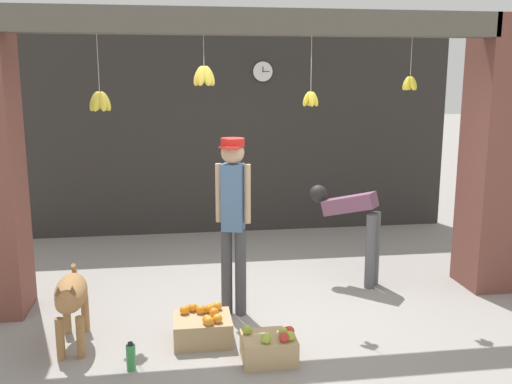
{
  "coord_description": "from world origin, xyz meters",
  "views": [
    {
      "loc": [
        -0.85,
        -5.4,
        2.3
      ],
      "look_at": [
        0.0,
        0.45,
        1.12
      ],
      "focal_mm": 40.0,
      "sensor_mm": 36.0,
      "label": 1
    }
  ],
  "objects_px": {
    "worker_stooping": "(353,220)",
    "fruit_crate_oranges": "(203,327)",
    "wall_clock": "(263,72)",
    "shopkeeper": "(233,211)",
    "dog": "(71,297)",
    "fruit_crate_apples": "(270,347)",
    "water_bottle": "(131,357)"
  },
  "relations": [
    {
      "from": "fruit_crate_oranges",
      "to": "water_bottle",
      "type": "height_order",
      "value": "fruit_crate_oranges"
    },
    {
      "from": "shopkeeper",
      "to": "water_bottle",
      "type": "height_order",
      "value": "shopkeeper"
    },
    {
      "from": "dog",
      "to": "worker_stooping",
      "type": "relative_size",
      "value": 0.9
    },
    {
      "from": "dog",
      "to": "fruit_crate_oranges",
      "type": "relative_size",
      "value": 1.92
    },
    {
      "from": "shopkeeper",
      "to": "water_bottle",
      "type": "xyz_separation_m",
      "value": [
        -0.93,
        -0.99,
        -0.94
      ]
    },
    {
      "from": "fruit_crate_apples",
      "to": "wall_clock",
      "type": "relative_size",
      "value": 1.46
    },
    {
      "from": "shopkeeper",
      "to": "fruit_crate_oranges",
      "type": "distance_m",
      "value": 1.12
    },
    {
      "from": "fruit_crate_apples",
      "to": "wall_clock",
      "type": "xyz_separation_m",
      "value": [
        0.58,
        4.08,
        2.27
      ]
    },
    {
      "from": "worker_stooping",
      "to": "fruit_crate_oranges",
      "type": "xyz_separation_m",
      "value": [
        -1.77,
        -1.25,
        -0.6
      ]
    },
    {
      "from": "water_bottle",
      "to": "wall_clock",
      "type": "height_order",
      "value": "wall_clock"
    },
    {
      "from": "water_bottle",
      "to": "wall_clock",
      "type": "distance_m",
      "value": 4.97
    },
    {
      "from": "shopkeeper",
      "to": "wall_clock",
      "type": "height_order",
      "value": "wall_clock"
    },
    {
      "from": "worker_stooping",
      "to": "dog",
      "type": "bearing_deg",
      "value": 151.72
    },
    {
      "from": "worker_stooping",
      "to": "fruit_crate_oranges",
      "type": "bearing_deg",
      "value": 164.31
    },
    {
      "from": "dog",
      "to": "wall_clock",
      "type": "distance_m",
      "value": 4.65
    },
    {
      "from": "fruit_crate_oranges",
      "to": "water_bottle",
      "type": "xyz_separation_m",
      "value": [
        -0.6,
        -0.44,
        -0.02
      ]
    },
    {
      "from": "dog",
      "to": "wall_clock",
      "type": "relative_size",
      "value": 3.24
    },
    {
      "from": "worker_stooping",
      "to": "fruit_crate_apples",
      "type": "height_order",
      "value": "worker_stooping"
    },
    {
      "from": "water_bottle",
      "to": "wall_clock",
      "type": "xyz_separation_m",
      "value": [
        1.7,
        4.08,
        2.28
      ]
    },
    {
      "from": "fruit_crate_oranges",
      "to": "wall_clock",
      "type": "bearing_deg",
      "value": 73.09
    },
    {
      "from": "fruit_crate_oranges",
      "to": "worker_stooping",
      "type": "bearing_deg",
      "value": 35.26
    },
    {
      "from": "wall_clock",
      "to": "fruit_crate_apples",
      "type": "bearing_deg",
      "value": -98.07
    },
    {
      "from": "worker_stooping",
      "to": "fruit_crate_oranges",
      "type": "height_order",
      "value": "worker_stooping"
    },
    {
      "from": "worker_stooping",
      "to": "water_bottle",
      "type": "distance_m",
      "value": 2.97
    },
    {
      "from": "dog",
      "to": "fruit_crate_apples",
      "type": "bearing_deg",
      "value": 69.54
    },
    {
      "from": "shopkeeper",
      "to": "fruit_crate_oranges",
      "type": "height_order",
      "value": "shopkeeper"
    },
    {
      "from": "worker_stooping",
      "to": "water_bottle",
      "type": "bearing_deg",
      "value": 164.57
    },
    {
      "from": "dog",
      "to": "worker_stooping",
      "type": "height_order",
      "value": "worker_stooping"
    },
    {
      "from": "shopkeeper",
      "to": "worker_stooping",
      "type": "bearing_deg",
      "value": -134.72
    },
    {
      "from": "shopkeeper",
      "to": "fruit_crate_apples",
      "type": "height_order",
      "value": "shopkeeper"
    },
    {
      "from": "fruit_crate_oranges",
      "to": "wall_clock",
      "type": "relative_size",
      "value": 1.69
    },
    {
      "from": "fruit_crate_oranges",
      "to": "wall_clock",
      "type": "xyz_separation_m",
      "value": [
        1.11,
        3.64,
        2.27
      ]
    }
  ]
}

